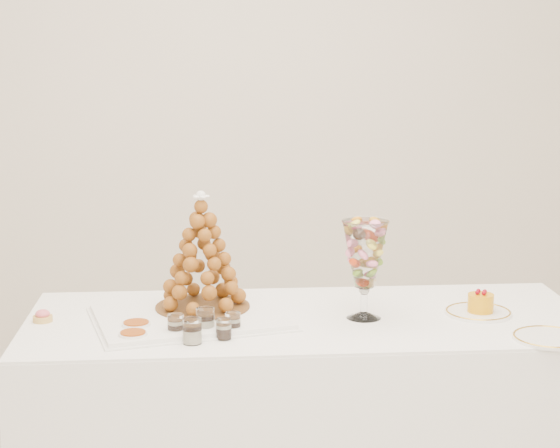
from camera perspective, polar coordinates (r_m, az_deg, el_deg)
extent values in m
cube|color=beige|center=(4.75, -2.67, 9.23)|extent=(4.50, 0.04, 2.80)
cube|color=white|center=(3.14, 1.67, -11.79)|extent=(1.84, 0.80, 0.68)
cube|color=white|center=(3.02, 1.71, -5.78)|extent=(1.83, 0.80, 0.01)
cube|color=white|center=(3.00, -5.49, -5.67)|extent=(0.65, 0.54, 0.02)
cylinder|color=white|center=(3.02, 5.13, -5.55)|extent=(0.11, 0.11, 0.02)
cylinder|color=white|center=(3.01, 5.14, -4.69)|extent=(0.02, 0.02, 0.08)
sphere|color=white|center=(3.00, 5.16, -3.98)|extent=(0.04, 0.04, 0.04)
cylinder|color=white|center=(3.12, 11.99, -5.30)|extent=(0.22, 0.22, 0.01)
cylinder|color=white|center=(2.91, 16.09, -6.70)|extent=(0.22, 0.22, 0.01)
cylinder|color=tan|center=(3.06, -14.26, -5.61)|extent=(0.06, 0.06, 0.02)
ellipsoid|color=#DE5B6A|center=(3.06, -14.27, -5.32)|extent=(0.05, 0.05, 0.03)
cylinder|color=white|center=(2.85, -6.38, -6.14)|extent=(0.06, 0.06, 0.07)
cylinder|color=white|center=(2.86, -4.57, -5.87)|extent=(0.07, 0.07, 0.08)
cylinder|color=white|center=(2.86, -2.89, -6.02)|extent=(0.06, 0.06, 0.06)
cylinder|color=white|center=(2.77, -5.38, -6.50)|extent=(0.06, 0.06, 0.08)
cylinder|color=white|center=(2.80, -3.45, -6.40)|extent=(0.06, 0.06, 0.06)
cylinder|color=white|center=(2.91, -8.76, -6.23)|extent=(0.09, 0.09, 0.03)
cylinder|color=white|center=(2.81, -8.95, -6.83)|extent=(0.08, 0.08, 0.03)
cylinder|color=brown|center=(3.07, -4.74, -5.03)|extent=(0.31, 0.31, 0.01)
cone|color=brown|center=(3.02, -4.79, -1.61)|extent=(0.29, 0.29, 0.37)
sphere|color=white|center=(2.98, -4.85, 1.65)|extent=(0.04, 0.04, 0.04)
cylinder|color=orange|center=(3.10, 12.13, -4.73)|extent=(0.08, 0.08, 0.06)
sphere|color=maroon|center=(3.10, 12.38, -4.04)|extent=(0.01, 0.01, 0.01)
sphere|color=maroon|center=(3.11, 12.00, -4.01)|extent=(0.01, 0.01, 0.01)
sphere|color=maroon|center=(3.09, 11.94, -4.10)|extent=(0.01, 0.01, 0.01)
sphere|color=maroon|center=(3.08, 12.32, -4.14)|extent=(0.01, 0.01, 0.01)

